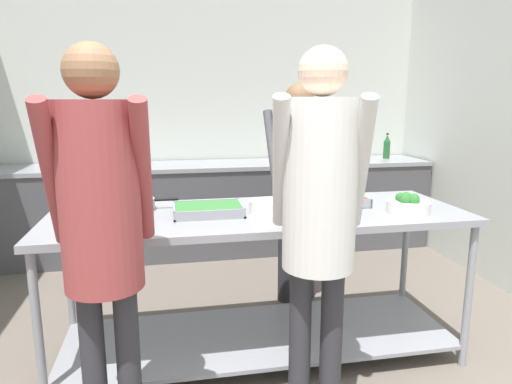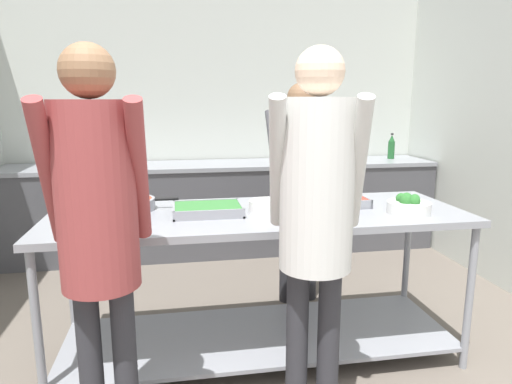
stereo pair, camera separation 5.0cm
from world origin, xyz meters
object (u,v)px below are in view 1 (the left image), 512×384
Objects in this scene: broccoli_bowl at (408,205)px; guest_serving_left at (101,215)px; cook_behind_counter at (298,171)px; sauce_pan at (129,204)px; serving_tray_vegetables at (208,210)px; serving_tray_roast at (324,200)px; plate_stack at (268,207)px; water_bottle at (387,147)px; guest_serving_right at (319,202)px.

guest_serving_left is (-1.63, -0.54, 0.16)m from broccoli_bowl.
cook_behind_counter is at bearing 49.57° from guest_serving_left.
sauce_pan is 1.31m from cook_behind_counter.
cook_behind_counter reaches higher than broccoli_bowl.
cook_behind_counter is at bearing 113.88° from broccoli_bowl.
cook_behind_counter is at bearing 24.01° from sauce_pan.
serving_tray_vegetables is 0.22× the size of guest_serving_left.
guest_serving_left reaches higher than serving_tray_vegetables.
serving_tray_vegetables is 0.80× the size of serving_tray_roast.
serving_tray_vegetables is 1.16m from broccoli_bowl.
sauce_pan is 1.64m from broccoli_bowl.
serving_tray_roast is at bearing -3.45° from sauce_pan.
plate_stack is at bearing -4.37° from serving_tray_vegetables.
guest_serving_left is at bearing -123.65° from serving_tray_vegetables.
broccoli_bowl is 1.00m from cook_behind_counter.
serving_tray_vegetables is 2.96m from water_bottle.
sauce_pan is at bearing 157.85° from serving_tray_vegetables.
guest_serving_left is at bearing -133.35° from water_bottle.
sauce_pan is 1.11× the size of serving_tray_vegetables.
guest_serving_left is at bearing -161.80° from broccoli_bowl.
cook_behind_counter is (1.20, 0.53, 0.08)m from sauce_pan.
serving_tray_vegetables is 0.84m from guest_serving_right.
guest_serving_right reaches higher than water_bottle.
cook_behind_counter is at bearing 77.44° from guest_serving_right.
serving_tray_roast is at bearing 8.54° from serving_tray_vegetables.
plate_stack is at bearing -130.77° from water_bottle.
guest_serving_right is (0.09, -0.67, 0.17)m from plate_stack.
sauce_pan is at bearing -155.99° from cook_behind_counter.
guest_serving_left is 3.82m from water_bottle.
serving_tray_vegetables is 0.89m from guest_serving_left.
guest_serving_left is 0.92m from guest_serving_right.
plate_stack is at bearing -118.23° from cook_behind_counter.
plate_stack is at bearing 40.14° from guest_serving_left.
plate_stack is 0.83× the size of water_bottle.
water_bottle is at bearing 43.77° from cook_behind_counter.
sauce_pan is 0.93m from guest_serving_left.
guest_serving_left reaches higher than sauce_pan.
serving_tray_roast is 0.88m from guest_serving_right.
water_bottle reaches higher than sauce_pan.
water_bottle is (1.79, 2.08, 0.10)m from plate_stack.
plate_stack reaches higher than serving_tray_vegetables.
plate_stack is 0.13× the size of guest_serving_left.
guest_serving_left is 0.99× the size of guest_serving_right.
sauce_pan is 1.77× the size of broccoli_bowl.
plate_stack is 0.14× the size of cook_behind_counter.
plate_stack is at bearing 168.42° from broccoli_bowl.
cook_behind_counter is (0.75, 0.72, 0.09)m from serving_tray_vegetables.
sauce_pan is 3.19m from water_bottle.
guest_serving_left is at bearing -145.65° from serving_tray_roast.
guest_serving_right reaches higher than serving_tray_roast.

